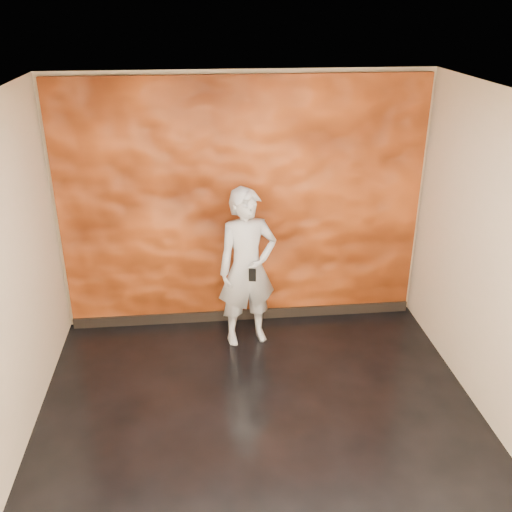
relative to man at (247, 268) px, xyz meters
name	(u,v)px	position (x,y,z in m)	size (l,w,h in m)	color
room	(264,290)	(0.00, -1.50, 0.53)	(4.02, 4.02, 2.81)	black
feature_wall	(243,207)	(0.00, 0.46, 0.51)	(3.90, 0.06, 2.75)	#D0581E
baseboard	(244,314)	(0.00, 0.42, -0.81)	(3.90, 0.04, 0.12)	black
man	(247,268)	(0.00, 0.00, 0.00)	(0.63, 0.41, 1.73)	#8D919C
phone	(252,275)	(0.03, -0.25, 0.04)	(0.07, 0.01, 0.14)	black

